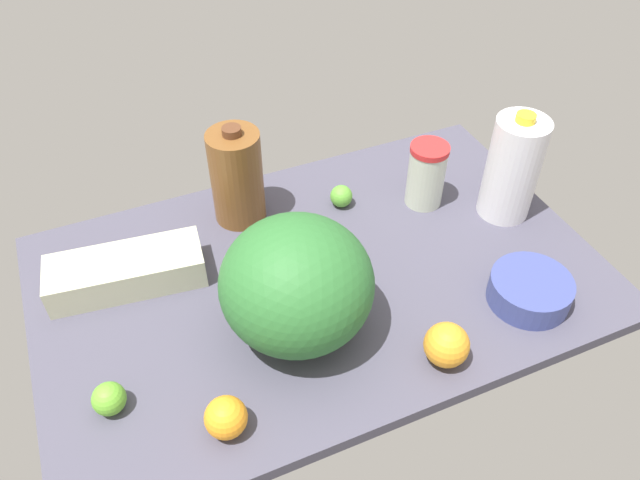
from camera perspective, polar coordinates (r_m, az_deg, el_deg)
countertop at (r=136.51cm, az=0.00°, el=-3.51°), size 120.00×76.00×3.00cm
tumbler_cup at (r=150.35cm, az=9.69°, el=5.92°), size 9.13×9.13×16.21cm
watermelon at (r=116.16cm, az=-2.14°, el=-4.05°), size 29.14×29.14×25.35cm
egg_carton at (r=137.11cm, az=-17.31°, el=-2.74°), size 33.27×15.56×7.19cm
mixing_bowl at (r=135.23cm, az=18.64°, el=-4.36°), size 16.83×16.83×5.85cm
chocolate_milk_jug at (r=143.27cm, az=-7.62°, el=5.76°), size 12.00×12.00×24.64cm
milk_jug at (r=149.32cm, az=17.20°, el=6.29°), size 12.11×12.11×26.85cm
lime_near_front at (r=118.54cm, az=-18.73°, el=-13.58°), size 6.03×6.03×6.03cm
lime_far_back at (r=150.59cm, az=1.96°, el=4.03°), size 5.41×5.41×5.41cm
orange_beside_bowl at (r=119.94cm, az=11.50°, el=-9.38°), size 8.66×8.66×8.66cm
orange_loose at (r=111.00cm, az=-8.60°, el=-15.75°), size 7.50×7.50×7.50cm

